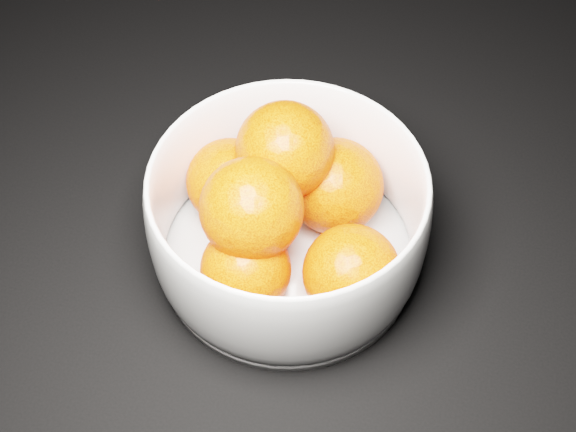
# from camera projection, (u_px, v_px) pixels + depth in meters

# --- Properties ---
(ground) EXTENTS (3.00, 3.00, 0.00)m
(ground) POSITION_uv_depth(u_px,v_px,m) (278.00, 50.00, 0.82)
(ground) COLOR black
(ground) RESTS_ON ground
(bowl) EXTENTS (0.22, 0.22, 0.11)m
(bowl) POSITION_uv_depth(u_px,v_px,m) (288.00, 220.00, 0.62)
(bowl) COLOR white
(bowl) RESTS_ON ground
(orange_pile) EXTENTS (0.19, 0.17, 0.12)m
(orange_pile) POSITION_uv_depth(u_px,v_px,m) (287.00, 207.00, 0.61)
(orange_pile) COLOR #EF450A
(orange_pile) RESTS_ON bowl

